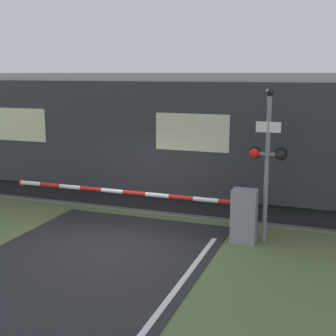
{
  "coord_description": "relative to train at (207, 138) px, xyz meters",
  "views": [
    {
      "loc": [
        4.88,
        -9.71,
        4.07
      ],
      "look_at": [
        0.74,
        1.68,
        1.57
      ],
      "focal_mm": 50.0,
      "sensor_mm": 36.0,
      "label": 1
    }
  ],
  "objects": [
    {
      "name": "ground_plane",
      "position": [
        -1.15,
        -4.04,
        -2.07
      ],
      "size": [
        80.0,
        80.0,
        0.0
      ],
      "primitive_type": "plane",
      "color": "#5B6B3D"
    },
    {
      "name": "track_bed",
      "position": [
        -1.15,
        0.0,
        -2.04
      ],
      "size": [
        36.0,
        3.2,
        0.13
      ],
      "color": "slate",
      "rests_on": "ground_plane"
    },
    {
      "name": "train",
      "position": [
        0.0,
        0.0,
        0.0
      ],
      "size": [
        20.94,
        3.18,
        4.04
      ],
      "color": "black",
      "rests_on": "ground_plane"
    },
    {
      "name": "crossing_barrier",
      "position": [
        1.17,
        -2.96,
        -1.35
      ],
      "size": [
        6.81,
        0.44,
        1.31
      ],
      "color": "gray",
      "rests_on": "ground_plane"
    },
    {
      "name": "signal_post",
      "position": [
        2.23,
        -2.78,
        0.03
      ],
      "size": [
        0.91,
        0.26,
        3.71
      ],
      "color": "gray",
      "rests_on": "ground_plane"
    }
  ]
}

